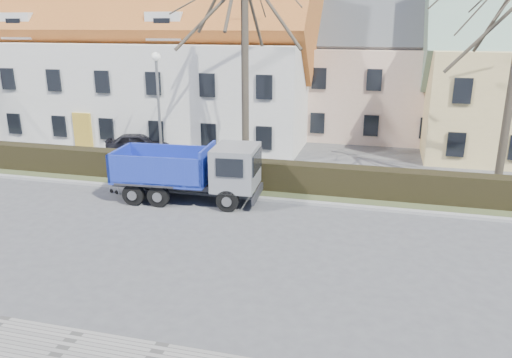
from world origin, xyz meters
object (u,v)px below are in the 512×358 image
(cart_frame, at_px, (110,185))
(parked_car_a, at_px, (138,144))
(streetlight, at_px, (159,115))
(dump_truck, at_px, (182,171))

(cart_frame, relative_size, parked_car_a, 0.21)
(streetlight, xyz_separation_m, parked_car_a, (-3.13, 3.49, -2.45))
(streetlight, bearing_deg, dump_truck, -52.79)
(dump_truck, height_order, parked_car_a, dump_truck)
(parked_car_a, bearing_deg, cart_frame, 179.98)
(cart_frame, xyz_separation_m, parked_car_a, (-2.01, 6.68, 0.28))
(streetlight, distance_m, cart_frame, 4.34)
(streetlight, relative_size, parked_car_a, 1.66)
(streetlight, bearing_deg, parked_car_a, 131.85)
(cart_frame, height_order, parked_car_a, parked_car_a)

